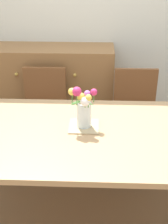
{
  "coord_description": "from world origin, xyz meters",
  "views": [
    {
      "loc": [
        0.06,
        -1.91,
        1.92
      ],
      "look_at": [
        -0.02,
        0.08,
        0.89
      ],
      "focal_mm": 50.45,
      "sensor_mm": 36.0,
      "label": 1
    }
  ],
  "objects_px": {
    "chair_left": "(44,107)",
    "dresser": "(50,91)",
    "dining_table": "(87,142)",
    "chair_right": "(135,109)",
    "flower_vase": "(83,107)"
  },
  "relations": [
    {
      "from": "chair_left",
      "to": "dresser",
      "type": "distance_m",
      "value": 0.46
    },
    {
      "from": "dining_table",
      "to": "flower_vase",
      "type": "distance_m",
      "value": 0.25
    },
    {
      "from": "chair_left",
      "to": "chair_right",
      "type": "bearing_deg",
      "value": -180.0
    },
    {
      "from": "chair_right",
      "to": "flower_vase",
      "type": "height_order",
      "value": "flower_vase"
    },
    {
      "from": "dining_table",
      "to": "dresser",
      "type": "relative_size",
      "value": 1.29
    },
    {
      "from": "dresser",
      "to": "chair_right",
      "type": "bearing_deg",
      "value": -26.62
    },
    {
      "from": "dining_table",
      "to": "chair_left",
      "type": "bearing_deg",
      "value": 117.21
    },
    {
      "from": "chair_left",
      "to": "flower_vase",
      "type": "distance_m",
      "value": 0.99
    },
    {
      "from": "dresser",
      "to": "flower_vase",
      "type": "xyz_separation_m",
      "value": [
        0.43,
        -1.26,
        0.43
      ]
    },
    {
      "from": "dining_table",
      "to": "dresser",
      "type": "height_order",
      "value": "dresser"
    },
    {
      "from": "flower_vase",
      "to": "chair_right",
      "type": "bearing_deg",
      "value": 59.29
    },
    {
      "from": "chair_left",
      "to": "dresser",
      "type": "xyz_separation_m",
      "value": [
        -0.01,
        0.45,
        -0.02
      ]
    },
    {
      "from": "chair_left",
      "to": "dresser",
      "type": "height_order",
      "value": "dresser"
    },
    {
      "from": "chair_right",
      "to": "flower_vase",
      "type": "relative_size",
      "value": 2.85
    },
    {
      "from": "chair_left",
      "to": "dresser",
      "type": "relative_size",
      "value": 0.64
    }
  ]
}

